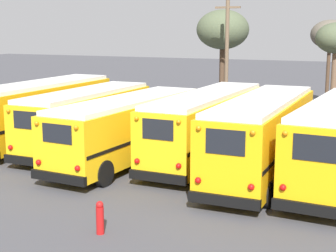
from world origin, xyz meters
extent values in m
plane|color=#424247|center=(0.00, 0.00, 0.00)|extent=(160.00, 160.00, 0.00)
cube|color=#EAAA0F|center=(-7.75, 0.57, 1.72)|extent=(2.60, 10.05, 2.78)
cube|color=white|center=(-7.75, 0.57, 3.21)|extent=(2.39, 9.64, 0.20)
cube|color=black|center=(-8.99, 0.56, 1.51)|extent=(0.17, 9.81, 0.14)
cube|color=black|center=(-6.52, 0.59, 1.51)|extent=(0.17, 9.81, 0.14)
cylinder|color=black|center=(-8.95, 4.26, 0.47)|extent=(0.29, 0.95, 0.94)
cylinder|color=black|center=(-6.67, 4.30, 0.47)|extent=(0.29, 0.95, 0.94)
cylinder|color=black|center=(-6.55, -3.11, 0.47)|extent=(0.29, 0.95, 0.94)
cube|color=yellow|center=(-4.65, 0.07, 1.60)|extent=(2.48, 9.40, 2.53)
cube|color=white|center=(-4.65, 0.07, 2.96)|extent=(2.28, 9.02, 0.20)
cube|color=black|center=(-4.62, -4.66, 0.51)|extent=(2.47, 0.21, 0.36)
cube|color=black|center=(-4.62, -4.64, 2.29)|extent=(1.33, 0.04, 0.76)
sphere|color=red|center=(-5.53, -4.68, 1.03)|extent=(0.22, 0.22, 0.22)
sphere|color=orange|center=(-5.53, -4.68, 2.64)|extent=(0.18, 0.18, 0.18)
sphere|color=red|center=(-3.71, -4.67, 1.03)|extent=(0.22, 0.22, 0.22)
sphere|color=orange|center=(-3.71, -4.67, 2.64)|extent=(0.18, 0.18, 0.18)
cube|color=black|center=(-5.88, 0.06, 1.41)|extent=(0.08, 9.20, 0.14)
cube|color=black|center=(-3.43, 0.08, 1.41)|extent=(0.08, 9.20, 0.14)
cylinder|color=black|center=(-5.80, 3.46, 0.47)|extent=(0.29, 0.95, 0.95)
cylinder|color=black|center=(-3.54, 3.47, 0.47)|extent=(0.29, 0.95, 0.95)
cylinder|color=black|center=(-5.76, -3.33, 0.47)|extent=(0.29, 0.95, 0.95)
cylinder|color=black|center=(-3.50, -3.32, 0.47)|extent=(0.29, 0.95, 0.95)
cube|color=yellow|center=(-1.55, -1.18, 1.58)|extent=(3.08, 10.29, 2.42)
cube|color=white|center=(-1.55, -1.18, 2.89)|extent=(2.85, 9.88, 0.20)
cube|color=black|center=(-1.85, -6.29, 0.55)|extent=(2.55, 0.35, 0.36)
cube|color=black|center=(-1.85, -6.27, 2.25)|extent=(1.37, 0.11, 0.73)
sphere|color=red|center=(-2.78, -6.25, 1.04)|extent=(0.22, 0.22, 0.22)
sphere|color=orange|center=(-2.78, -6.25, 2.57)|extent=(0.18, 0.18, 0.18)
sphere|color=red|center=(-0.91, -6.36, 1.04)|extent=(0.22, 0.22, 0.22)
sphere|color=orange|center=(-0.91, -6.36, 2.57)|extent=(0.18, 0.18, 0.18)
cube|color=black|center=(-2.81, -1.11, 1.40)|extent=(0.60, 9.95, 0.14)
cube|color=black|center=(-0.29, -1.25, 1.40)|extent=(0.60, 9.95, 0.14)
cylinder|color=black|center=(-2.50, 2.66, 0.53)|extent=(0.34, 1.07, 1.06)
cylinder|color=black|center=(-0.17, 2.53, 0.53)|extent=(0.34, 1.07, 1.06)
cylinder|color=black|center=(-2.93, -4.89, 0.53)|extent=(0.34, 1.07, 1.06)
cylinder|color=black|center=(-0.60, -5.02, 0.53)|extent=(0.34, 1.07, 1.06)
cube|color=yellow|center=(1.55, 0.84, 1.64)|extent=(2.44, 10.72, 2.63)
cube|color=white|center=(1.55, 0.84, 3.06)|extent=(2.25, 10.29, 0.20)
cube|color=black|center=(1.51, -4.55, 0.51)|extent=(2.41, 0.22, 0.36)
cube|color=black|center=(1.51, -4.53, 2.37)|extent=(1.30, 0.04, 0.79)
sphere|color=red|center=(0.62, -4.55, 1.05)|extent=(0.22, 0.22, 0.22)
sphere|color=orange|center=(0.62, -4.55, 2.74)|extent=(0.18, 0.18, 0.18)
sphere|color=red|center=(2.39, -4.57, 1.05)|extent=(0.22, 0.22, 0.22)
sphere|color=orange|center=(2.39, -4.57, 2.74)|extent=(0.18, 0.18, 0.18)
cube|color=black|center=(0.36, 0.85, 1.45)|extent=(0.11, 10.49, 0.14)
cube|color=black|center=(2.74, 0.83, 1.45)|extent=(0.11, 10.49, 0.14)
cylinder|color=black|center=(0.49, 4.90, 0.47)|extent=(0.29, 0.94, 0.94)
cylinder|color=black|center=(2.68, 4.88, 0.47)|extent=(0.29, 0.94, 0.94)
cylinder|color=black|center=(0.42, -3.20, 0.47)|extent=(0.29, 0.94, 0.94)
cylinder|color=black|center=(2.62, -3.22, 0.47)|extent=(0.29, 0.94, 0.94)
cube|color=#EAAA0F|center=(4.65, -0.91, 1.72)|extent=(2.51, 10.37, 2.78)
cube|color=white|center=(4.65, -0.91, 3.21)|extent=(2.31, 9.96, 0.20)
cube|color=black|center=(4.69, -6.12, 0.51)|extent=(2.49, 0.22, 0.36)
cube|color=black|center=(4.69, -6.10, 2.48)|extent=(1.34, 0.04, 0.83)
sphere|color=red|center=(3.77, -6.14, 1.10)|extent=(0.22, 0.22, 0.22)
sphere|color=orange|center=(3.77, -6.14, 2.89)|extent=(0.18, 0.18, 0.18)
sphere|color=red|center=(5.60, -6.13, 1.10)|extent=(0.22, 0.22, 0.22)
sphere|color=orange|center=(5.60, -6.13, 2.89)|extent=(0.18, 0.18, 0.18)
cube|color=black|center=(3.42, -0.91, 1.51)|extent=(0.09, 10.15, 0.14)
cube|color=black|center=(5.88, -0.90, 1.51)|extent=(0.09, 10.15, 0.14)
cylinder|color=black|center=(3.49, 2.96, 0.47)|extent=(0.29, 0.95, 0.95)
cylinder|color=black|center=(5.76, 2.98, 0.47)|extent=(0.29, 0.95, 0.95)
cylinder|color=black|center=(3.54, -4.79, 0.47)|extent=(0.29, 0.95, 0.95)
cylinder|color=black|center=(5.82, -4.78, 0.47)|extent=(0.29, 0.95, 0.95)
cube|color=black|center=(7.49, -5.90, 0.55)|extent=(2.52, 0.33, 0.36)
cube|color=black|center=(7.49, -5.88, 2.51)|extent=(1.36, 0.10, 0.83)
sphere|color=red|center=(6.57, -5.86, 1.13)|extent=(0.22, 0.22, 0.22)
sphere|color=orange|center=(6.57, -5.86, 2.90)|extent=(0.18, 0.18, 0.18)
cube|color=black|center=(6.51, -0.83, 1.54)|extent=(0.53, 9.73, 0.14)
cylinder|color=black|center=(6.80, 2.82, 0.53)|extent=(0.34, 1.08, 1.07)
cylinder|color=black|center=(6.41, -4.50, 0.53)|extent=(0.34, 1.08, 1.07)
cylinder|color=brown|center=(-1.41, 12.77, 4.29)|extent=(0.27, 0.27, 8.58)
cube|color=brown|center=(-1.41, 12.77, 7.55)|extent=(1.80, 0.14, 0.14)
cylinder|color=#473323|center=(4.44, 20.69, 2.43)|extent=(0.28, 0.28, 4.86)
ellipsoid|color=#5B5447|center=(4.44, 20.69, 5.69)|extent=(3.01, 3.01, 2.25)
cylinder|color=brown|center=(5.90, 12.16, 2.42)|extent=(0.39, 0.39, 4.84)
ellipsoid|color=#4C563D|center=(5.90, 12.16, 5.55)|extent=(2.57, 2.57, 1.93)
cylinder|color=#473323|center=(-3.10, 16.87, 2.47)|extent=(0.42, 0.42, 4.94)
ellipsoid|color=#4C563D|center=(-3.10, 16.87, 6.06)|extent=(4.06, 4.06, 3.05)
cylinder|color=#939399|center=(-11.75, 7.31, 0.70)|extent=(0.06, 0.06, 1.40)
cylinder|color=#939399|center=(-9.14, 7.31, 0.70)|extent=(0.06, 0.06, 1.40)
cylinder|color=#939399|center=(-6.53, 7.31, 0.70)|extent=(0.06, 0.06, 1.40)
cylinder|color=#939399|center=(-3.92, 7.31, 0.70)|extent=(0.06, 0.06, 1.40)
cylinder|color=#939399|center=(-1.31, 7.31, 0.70)|extent=(0.06, 0.06, 1.40)
cylinder|color=#939399|center=(1.31, 7.31, 0.70)|extent=(0.06, 0.06, 1.40)
cylinder|color=#939399|center=(3.92, 7.31, 0.70)|extent=(0.06, 0.06, 1.40)
cylinder|color=#939399|center=(6.53, 7.31, 0.70)|extent=(0.06, 0.06, 1.40)
cylinder|color=#939399|center=(0.00, 7.31, 1.40)|extent=(23.51, 0.04, 0.04)
cylinder|color=#B21414|center=(1.79, -9.18, 0.42)|extent=(0.24, 0.24, 0.85)
sphere|color=#B21414|center=(1.79, -9.18, 0.92)|extent=(0.23, 0.23, 0.23)
camera|label=1|loc=(9.71, -21.71, 6.10)|focal=55.00mm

